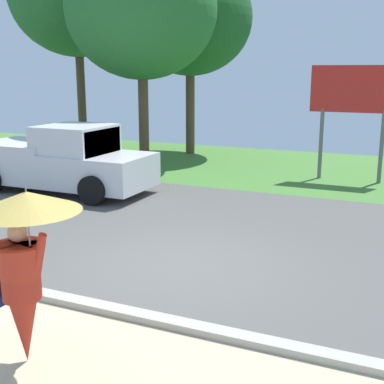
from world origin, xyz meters
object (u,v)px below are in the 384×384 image
Objects in this scene: roadside_billboard at (354,98)px; tree_right_far at (190,18)px; monk_pedestrian at (24,268)px; tree_left_far at (141,10)px; pickup_truck at (63,161)px.

roadside_billboard is 7.89m from tree_right_far.
monk_pedestrian is 0.27× the size of tree_left_far.
roadside_billboard is 7.72m from tree_left_far.
roadside_billboard is (2.01, 12.13, 1.37)m from monk_pedestrian.
pickup_truck is at bearing -90.27° from tree_left_far.
roadside_billboard is at bearing 0.97° from tree_left_far.
pickup_truck is 0.69× the size of tree_right_far.
tree_right_far is (-6.75, 2.99, 2.79)m from roadside_billboard.
monk_pedestrian is 13.73m from tree_left_far.
pickup_truck is 6.46m from tree_left_far.
roadside_billboard is at bearing -23.86° from tree_right_far.
tree_left_far reaches higher than tree_right_far.
monk_pedestrian is at bearing -72.58° from tree_right_far.
tree_right_far is at bearing 90.30° from pickup_truck.
monk_pedestrian is at bearing -66.69° from tree_left_far.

